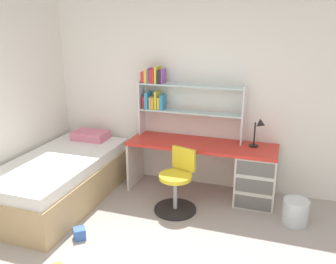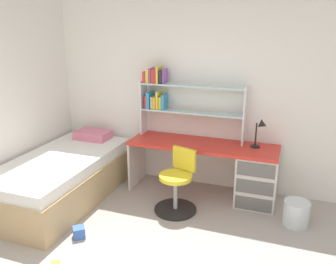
% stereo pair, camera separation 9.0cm
% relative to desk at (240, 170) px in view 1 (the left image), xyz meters
% --- Properties ---
extents(room_shell, '(5.46, 6.41, 2.57)m').
position_rel_desk_xyz_m(room_shell, '(-1.74, -1.13, 0.88)').
color(room_shell, white).
rests_on(room_shell, ground_plane).
extents(desk, '(1.94, 0.59, 0.71)m').
position_rel_desk_xyz_m(desk, '(0.00, 0.00, 0.00)').
color(desk, red).
rests_on(desk, ground_plane).
extents(bookshelf_hutch, '(1.42, 0.22, 0.95)m').
position_rel_desk_xyz_m(bookshelf_hutch, '(-0.97, 0.18, 0.87)').
color(bookshelf_hutch, silver).
rests_on(bookshelf_hutch, desk).
extents(desk_lamp, '(0.20, 0.17, 0.38)m').
position_rel_desk_xyz_m(desk_lamp, '(0.20, 0.07, 0.56)').
color(desk_lamp, black).
rests_on(desk_lamp, desk).
extents(swivel_chair, '(0.52, 0.52, 0.77)m').
position_rel_desk_xyz_m(swivel_chair, '(-0.69, -0.53, -0.10)').
color(swivel_chair, black).
rests_on(swivel_chair, ground_plane).
extents(bed_platform, '(1.07, 2.08, 0.70)m').
position_rel_desk_xyz_m(bed_platform, '(-2.20, -0.73, -0.11)').
color(bed_platform, tan).
rests_on(bed_platform, ground_plane).
extents(waste_bin, '(0.29, 0.29, 0.29)m').
position_rel_desk_xyz_m(waste_bin, '(0.70, -0.39, -0.26)').
color(waste_bin, silver).
rests_on(waste_bin, ground_plane).
extents(toy_block_blue_3, '(0.17, 0.17, 0.12)m').
position_rel_desk_xyz_m(toy_block_blue_3, '(-1.49, -1.45, -0.34)').
color(toy_block_blue_3, '#3860B7').
rests_on(toy_block_blue_3, ground_plane).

